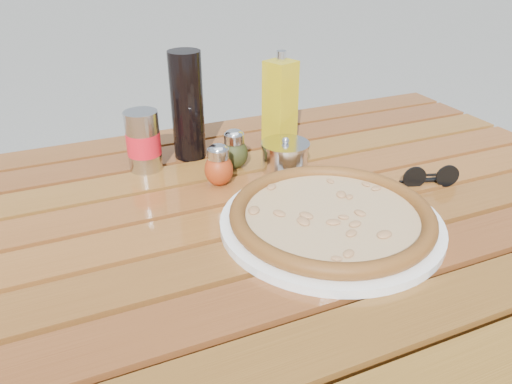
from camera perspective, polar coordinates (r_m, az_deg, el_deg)
name	(u,v)px	position (r m, az deg, el deg)	size (l,w,h in m)	color
table	(260,249)	(0.89, 0.52, -6.55)	(1.40, 0.90, 0.75)	#3A230D
plate	(331,223)	(0.82, 8.55, -3.50)	(0.36, 0.36, 0.01)	white
pizza	(332,214)	(0.81, 8.63, -2.55)	(0.45, 0.45, 0.03)	beige
pepper_shaker	(219,166)	(0.93, -4.29, 3.03)	(0.07, 0.07, 0.08)	#B23B14
oregano_shaker	(234,150)	(1.00, -2.48, 4.85)	(0.07, 0.07, 0.08)	#363A17
dark_bottle	(187,106)	(1.04, -7.86, 9.74)	(0.07, 0.07, 0.22)	black
soda_can	(143,142)	(1.01, -12.74, 5.65)	(0.08, 0.08, 0.12)	#B8B7BC
olive_oil_cruet	(280,105)	(1.07, 2.75, 9.90)	(0.07, 0.07, 0.21)	gold
parmesan_tin	(285,156)	(0.99, 3.34, 4.10)	(0.12, 0.12, 0.07)	silver
sunglasses	(430,177)	(0.99, 19.29, 1.59)	(0.11, 0.05, 0.04)	black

